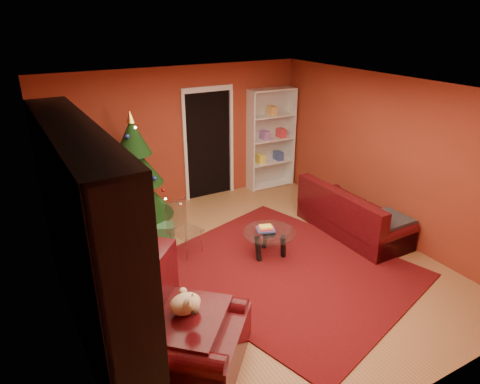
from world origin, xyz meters
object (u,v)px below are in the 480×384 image
media_unit (87,239)px  white_bookshelf (271,139)px  armchair (189,326)px  coffee_table (269,243)px  gift_box_green (166,232)px  sofa (354,210)px  gift_box_red (145,206)px  rug (285,270)px  acrylic_chair (186,232)px  gift_box_teal (101,235)px  christmas_tree (136,174)px  dog (185,304)px

media_unit → white_bookshelf: size_ratio=1.52×
armchair → coffee_table: size_ratio=1.48×
coffee_table → gift_box_green: bearing=134.6°
sofa → gift_box_red: bearing=48.1°
rug → acrylic_chair: acrylic_chair is taller
gift_box_red → armchair: bearing=-100.7°
gift_box_teal → gift_box_green: gift_box_green is taller
gift_box_teal → sofa: (3.82, -1.74, 0.28)m
rug → gift_box_teal: bearing=135.0°
gift_box_red → armchair: (-0.72, -3.85, 0.35)m
gift_box_red → white_bookshelf: 2.91m
coffee_table → acrylic_chair: (-1.09, 0.65, 0.18)m
gift_box_teal → white_bookshelf: bearing=11.2°
christmas_tree → sofa: 3.69m
dog → acrylic_chair: (0.82, 1.99, -0.30)m
gift_box_green → gift_box_red: (0.04, 1.21, -0.02)m
dog → sofa: bearing=-27.5°
rug → sofa: (1.66, 0.41, 0.41)m
media_unit → dog: (0.74, -0.88, -0.54)m
christmas_tree → gift_box_teal: size_ratio=7.62×
rug → dog: dog is taller
media_unit → armchair: (0.74, -0.95, -0.77)m
coffee_table → christmas_tree: bearing=127.9°
gift_box_teal → sofa: bearing=-24.5°
armchair → white_bookshelf: bearing=0.4°
dog → acrylic_chair: size_ratio=0.51×
media_unit → gift_box_teal: bearing=75.9°
rug → coffee_table: (0.01, 0.47, 0.20)m
rug → gift_box_red: gift_box_red is taller
white_bookshelf → christmas_tree: bearing=-167.3°
sofa → coffee_table: size_ratio=2.39×
gift_box_teal → gift_box_red: gift_box_teal is taller
white_bookshelf → acrylic_chair: bearing=-144.4°
acrylic_chair → coffee_table: bearing=-54.7°
gift_box_green → gift_box_teal: bearing=154.6°
christmas_tree → acrylic_chair: size_ratio=2.62×
gift_box_green → acrylic_chair: 0.64m
christmas_tree → gift_box_red: (0.27, 0.59, -0.89)m
gift_box_green → acrylic_chair: acrylic_chair is taller
gift_box_green → dog: dog is taller
rug → acrylic_chair: size_ratio=4.26×
dog → armchair: bearing=-135.0°
coffee_table → media_unit: bearing=-170.2°
coffee_table → gift_box_teal: bearing=142.1°
white_bookshelf → dog: 5.14m
coffee_table → acrylic_chair: size_ratio=1.03×
gift_box_green → gift_box_red: size_ratio=1.19×
gift_box_red → dog: size_ratio=0.59×
rug → acrylic_chair: bearing=133.8°
christmas_tree → white_bookshelf: size_ratio=0.97×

